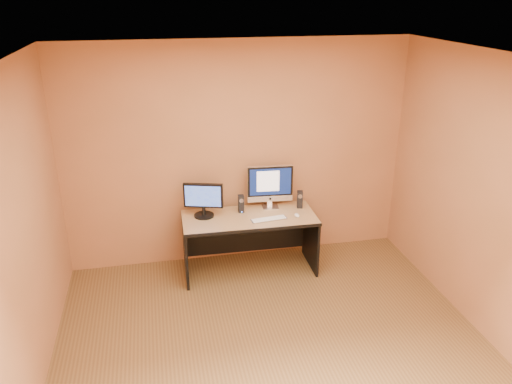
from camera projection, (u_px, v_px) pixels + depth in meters
floor at (279, 361)px, 4.45m from camera, size 4.00×4.00×0.00m
walls at (282, 231)px, 3.96m from camera, size 4.00×4.00×2.60m
ceiling at (286, 64)px, 3.46m from camera, size 4.00×4.00×0.00m
desk at (249, 244)px, 5.76m from camera, size 1.52×0.69×0.69m
imac at (270, 187)px, 5.77m from camera, size 0.55×0.24×0.52m
second_monitor at (203, 200)px, 5.56m from camera, size 0.50×0.34×0.39m
speaker_left at (241, 204)px, 5.71m from camera, size 0.07×0.07×0.21m
speaker_right at (300, 199)px, 5.82m from camera, size 0.08×0.08×0.21m
keyboard at (269, 219)px, 5.55m from camera, size 0.41×0.16×0.02m
mouse at (297, 215)px, 5.62m from camera, size 0.06×0.10×0.03m
cable_a at (266, 204)px, 5.94m from camera, size 0.08×0.20×0.01m
cable_b at (266, 204)px, 5.94m from camera, size 0.11×0.14×0.01m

